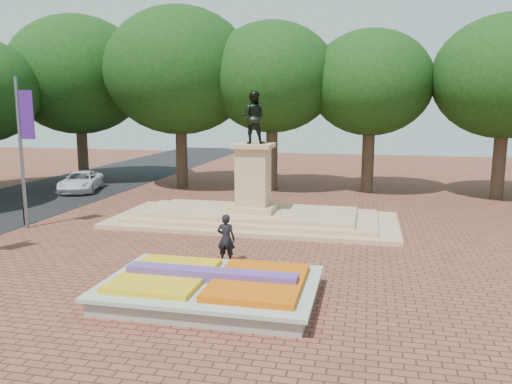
{
  "coord_description": "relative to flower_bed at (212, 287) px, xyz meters",
  "views": [
    {
      "loc": [
        5.42,
        -15.54,
        5.7
      ],
      "look_at": [
        0.99,
        4.21,
        2.2
      ],
      "focal_mm": 35.0,
      "sensor_mm": 36.0,
      "label": 1
    }
  ],
  "objects": [
    {
      "name": "pedestrian",
      "position": [
        -0.53,
        3.41,
        0.55
      ],
      "size": [
        0.68,
        0.46,
        1.85
      ],
      "primitive_type": "imported",
      "rotation": [
        0.0,
        0.0,
        3.12
      ],
      "color": "black",
      "rests_on": "ground"
    },
    {
      "name": "ground",
      "position": [
        -1.03,
        2.0,
        -0.38
      ],
      "size": [
        90.0,
        90.0,
        0.0
      ],
      "primitive_type": "plane",
      "color": "brown",
      "rests_on": "ground"
    },
    {
      "name": "monument",
      "position": [
        -1.03,
        10.0,
        0.5
      ],
      "size": [
        14.0,
        6.0,
        6.4
      ],
      "color": "tan",
      "rests_on": "ground"
    },
    {
      "name": "van",
      "position": [
        -14.43,
        16.32,
        0.29
      ],
      "size": [
        3.56,
        5.21,
        1.33
      ],
      "primitive_type": "imported",
      "rotation": [
        0.0,
        0.0,
        0.31
      ],
      "color": "silver",
      "rests_on": "ground"
    },
    {
      "name": "tree_row_back",
      "position": [
        1.31,
        20.0,
        6.29
      ],
      "size": [
        44.8,
        8.8,
        10.43
      ],
      "color": "#3C2E21",
      "rests_on": "ground"
    },
    {
      "name": "flower_bed",
      "position": [
        0.0,
        0.0,
        0.0
      ],
      "size": [
        6.3,
        4.3,
        0.91
      ],
      "color": "gray",
      "rests_on": "ground"
    }
  ]
}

